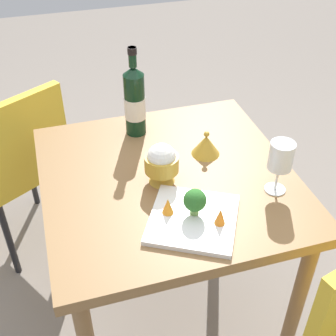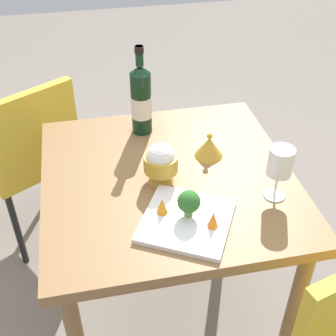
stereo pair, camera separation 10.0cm
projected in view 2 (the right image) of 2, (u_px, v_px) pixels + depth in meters
name	position (u px, v px, depth m)	size (l,w,h in m)	color
ground_plane	(168.00, 310.00, 1.95)	(8.00, 8.00, 0.00)	gray
dining_table	(168.00, 197.00, 1.55)	(0.83, 0.83, 0.75)	olive
chair_by_wall	(30.00, 152.00, 1.97)	(0.55, 0.55, 0.85)	gold
wine_bottle	(141.00, 100.00, 1.62)	(0.08, 0.08, 0.34)	black
wine_glass	(280.00, 163.00, 1.33)	(0.08, 0.08, 0.18)	white
rice_bowl	(161.00, 163.00, 1.42)	(0.11, 0.11, 0.14)	gold
rice_bowl_lid	(209.00, 147.00, 1.56)	(0.10, 0.10, 0.09)	gold
serving_plate	(187.00, 220.00, 1.31)	(0.34, 0.34, 0.02)	white
broccoli_floret	(189.00, 202.00, 1.29)	(0.07, 0.07, 0.09)	#729E4C
carrot_garnish_left	(162.00, 206.00, 1.31)	(0.03, 0.03, 0.05)	orange
carrot_garnish_right	(213.00, 219.00, 1.27)	(0.03, 0.03, 0.05)	orange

